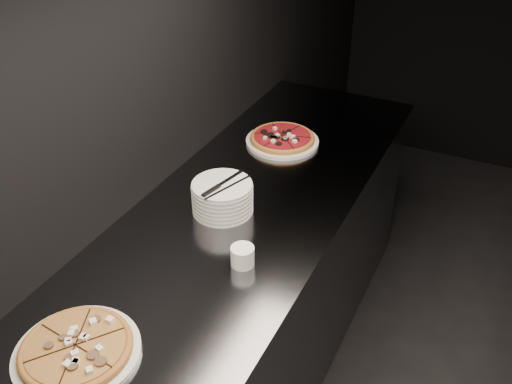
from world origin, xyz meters
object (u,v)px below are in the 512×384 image
at_px(pizza_mushroom, 77,350).
at_px(cutlery, 222,186).
at_px(plate_stack, 222,197).
at_px(ramekin, 242,256).
at_px(pizza_tomato, 282,139).
at_px(counter, 241,301).

distance_m(pizza_mushroom, cutlery, 0.76).
xyz_separation_m(pizza_mushroom, plate_stack, (0.02, 0.77, 0.04)).
bearing_deg(ramekin, pizza_tomato, 105.12).
distance_m(cutlery, ramekin, 0.31).
xyz_separation_m(counter, plate_stack, (-0.06, -0.02, 0.52)).
xyz_separation_m(pizza_tomato, ramekin, (0.22, -0.82, 0.02)).
relative_size(pizza_tomato, ramekin, 4.61).
xyz_separation_m(plate_stack, cutlery, (0.01, -0.02, 0.06)).
bearing_deg(pizza_mushroom, counter, 84.27).
bearing_deg(plate_stack, counter, 21.38).
xyz_separation_m(pizza_mushroom, pizza_tomato, (0.01, 1.35, -0.00)).
bearing_deg(pizza_tomato, plate_stack, -88.54).
height_order(pizza_tomato, cutlery, cutlery).
relative_size(counter, ramekin, 31.42).
bearing_deg(counter, ramekin, -60.20).
bearing_deg(pizza_mushroom, pizza_tomato, 89.63).
height_order(plate_stack, cutlery, cutlery).
xyz_separation_m(pizza_tomato, cutlery, (0.02, -0.59, 0.10)).
bearing_deg(counter, pizza_mushroom, -95.73).
bearing_deg(pizza_tomato, cutlery, -87.72).
height_order(counter, pizza_mushroom, pizza_mushroom).
relative_size(plate_stack, cutlery, 0.98).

